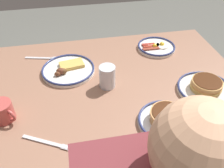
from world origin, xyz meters
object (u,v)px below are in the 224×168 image
Objects in this scene: plate_center_pancakes at (68,69)px; coffee_mug at (3,111)px; drinking_glass at (107,78)px; fork_near at (46,142)px; plate_far_side at (206,88)px; tea_spoon at (46,58)px; plate_far_companion at (167,119)px; plate_near_main at (156,47)px.

coffee_mug reaches higher than plate_center_pancakes.
fork_near is at bearing 45.04° from drinking_glass.
tea_spoon is (0.74, -0.43, -0.02)m from plate_far_side.
plate_far_side is (-0.63, 0.28, 0.01)m from plate_center_pancakes.
plate_center_pancakes is 1.19× the size of plate_far_companion.
coffee_mug is at bearing 0.32° from plate_far_side.
plate_center_pancakes is 1.06× the size of plate_far_side.
drinking_glass is at bearing -134.96° from fork_near.
plate_far_side is 0.46m from drinking_glass.
plate_center_pancakes is at bearing -40.04° from drinking_glass.
coffee_mug is 0.46m from tea_spoon.
plate_near_main is 0.81× the size of plate_center_pancakes.
tea_spoon is at bearing -1.08° from plate_near_main.
drinking_glass is (-0.18, 0.15, 0.04)m from plate_center_pancakes.
drinking_glass is at bearing -163.95° from coffee_mug.
plate_far_companion reaches higher than coffee_mug.
plate_far_side is at bearing -179.68° from coffee_mug.
tea_spoon is (0.12, -0.15, -0.01)m from plate_center_pancakes.
plate_far_side is 0.75m from fork_near.
plate_far_side is 0.86m from tea_spoon.
drinking_glass reaches higher than fork_near.
plate_far_companion reaches higher than plate_near_main.
drinking_glass is at bearing 134.87° from tea_spoon.
coffee_mug is at bearing 70.08° from tea_spoon.
drinking_glass is at bearing 139.96° from plate_center_pancakes.
plate_far_side reaches higher than plate_near_main.
tea_spoon is at bearing -49.72° from plate_far_companion.
plate_near_main is 2.00× the size of drinking_glass.
tea_spoon is at bearing -51.56° from plate_center_pancakes.
plate_far_side is (-0.10, 0.41, 0.01)m from plate_near_main.
plate_far_companion reaches higher than tea_spoon.
plate_center_pancakes is at bearing 128.44° from tea_spoon.
fork_near is (0.63, 0.57, -0.01)m from plate_near_main.
drinking_glass is (0.19, -0.28, 0.02)m from plate_far_companion.
plate_far_companion is 1.28× the size of tea_spoon.
plate_far_companion is 0.67m from coffee_mug.
plate_center_pancakes is at bearing -103.37° from fork_near.
plate_far_companion reaches higher than fork_near.
drinking_glass reaches higher than coffee_mug.
plate_far_companion is 0.34m from drinking_glass.
coffee_mug is 0.59× the size of tea_spoon.
drinking_glass is 0.41m from fork_near.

